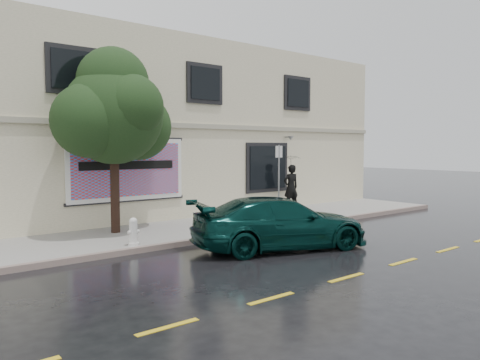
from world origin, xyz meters
TOP-DOWN VIEW (x-y plane):
  - ground at (0.00, 0.00)m, footprint 90.00×90.00m
  - sidewalk at (0.00, 3.25)m, footprint 20.00×3.50m
  - curb at (0.00, 1.50)m, footprint 20.00×0.18m
  - road_marking at (0.00, -3.50)m, footprint 19.00×0.12m
  - building at (0.00, 9.00)m, footprint 20.00×8.12m
  - billboard at (-3.20, 4.92)m, footprint 4.30×0.16m
  - car at (-1.28, -0.50)m, footprint 5.37×3.64m
  - pedestrian at (3.89, 4.21)m, footprint 0.77×0.58m
  - umbrella at (3.89, 4.21)m, footprint 1.08×1.08m
  - street_tree at (-4.12, 3.94)m, footprint 3.04×3.04m
  - fire_hydrant at (-4.56, 1.80)m, footprint 0.31×0.29m
  - sign_pole at (2.21, 3.20)m, footprint 0.34×0.06m

SIDE VIEW (x-z plane):
  - ground at x=0.00m, z-range 0.00..0.00m
  - road_marking at x=0.00m, z-range 0.00..0.01m
  - sidewalk at x=0.00m, z-range 0.00..0.15m
  - curb at x=0.00m, z-range -0.01..0.15m
  - fire_hydrant at x=-4.56m, z-range 0.14..0.90m
  - car at x=-1.28m, z-range 0.00..1.44m
  - pedestrian at x=3.89m, z-range 0.15..2.07m
  - sign_pole at x=2.21m, z-range 0.41..3.17m
  - billboard at x=-3.20m, z-range 0.95..3.15m
  - umbrella at x=3.89m, z-range 2.07..2.74m
  - building at x=0.00m, z-range 0.00..7.00m
  - street_tree at x=-4.12m, z-range 1.20..6.36m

